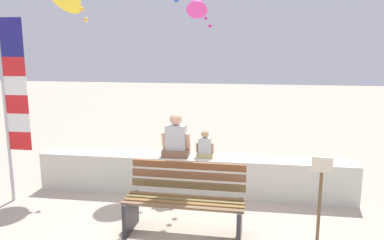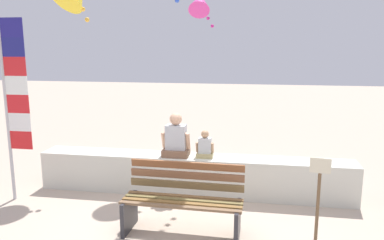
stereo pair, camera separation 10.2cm
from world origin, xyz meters
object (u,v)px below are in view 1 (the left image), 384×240
(person_adult, at_px, (176,139))
(kite_magenta, at_px, (197,3))
(flag_banner, at_px, (12,96))
(sign_post, at_px, (320,193))
(park_bench, at_px, (185,202))
(person_child, at_px, (205,147))

(person_adult, relative_size, kite_magenta, 0.75)
(flag_banner, bearing_deg, person_adult, 16.73)
(flag_banner, height_order, sign_post, flag_banner)
(park_bench, relative_size, flag_banner, 0.56)
(person_adult, distance_m, flag_banner, 2.57)
(park_bench, height_order, sign_post, sign_post)
(park_bench, distance_m, person_child, 1.38)
(person_adult, height_order, kite_magenta, kite_magenta)
(kite_magenta, xyz_separation_m, sign_post, (2.13, -4.71, -2.73))
(park_bench, relative_size, kite_magenta, 1.64)
(person_adult, height_order, flag_banner, flag_banner)
(person_adult, bearing_deg, flag_banner, -163.27)
(park_bench, bearing_deg, person_child, 85.51)
(park_bench, distance_m, kite_magenta, 5.52)
(kite_magenta, relative_size, sign_post, 0.85)
(person_child, distance_m, flag_banner, 3.04)
(person_adult, bearing_deg, kite_magenta, 91.81)
(kite_magenta, bearing_deg, sign_post, -65.66)
(person_child, bearing_deg, person_adult, -179.96)
(park_bench, bearing_deg, flag_banner, 167.35)
(flag_banner, relative_size, kite_magenta, 2.96)
(person_child, relative_size, kite_magenta, 0.47)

